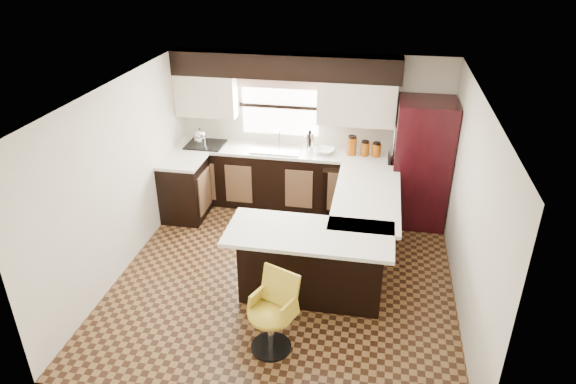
% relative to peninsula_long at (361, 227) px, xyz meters
% --- Properties ---
extents(floor, '(4.40, 4.40, 0.00)m').
position_rel_peninsula_long_xyz_m(floor, '(-0.90, -0.62, -0.45)').
color(floor, '#49301A').
rests_on(floor, ground).
extents(ceiling, '(4.40, 4.40, 0.00)m').
position_rel_peninsula_long_xyz_m(ceiling, '(-0.90, -0.62, 1.95)').
color(ceiling, silver).
rests_on(ceiling, wall_back).
extents(wall_back, '(4.40, 0.00, 4.40)m').
position_rel_peninsula_long_xyz_m(wall_back, '(-0.90, 1.58, 0.75)').
color(wall_back, beige).
rests_on(wall_back, floor).
extents(wall_front, '(4.40, 0.00, 4.40)m').
position_rel_peninsula_long_xyz_m(wall_front, '(-0.90, -2.83, 0.75)').
color(wall_front, beige).
rests_on(wall_front, floor).
extents(wall_left, '(0.00, 4.40, 4.40)m').
position_rel_peninsula_long_xyz_m(wall_left, '(-3.00, -0.62, 0.75)').
color(wall_left, beige).
rests_on(wall_left, floor).
extents(wall_right, '(0.00, 4.40, 4.40)m').
position_rel_peninsula_long_xyz_m(wall_right, '(1.20, -0.62, 0.75)').
color(wall_right, beige).
rests_on(wall_right, floor).
extents(base_cab_back, '(3.30, 0.60, 0.90)m').
position_rel_peninsula_long_xyz_m(base_cab_back, '(-1.35, 1.28, 0.00)').
color(base_cab_back, black).
rests_on(base_cab_back, floor).
extents(base_cab_left, '(0.60, 0.70, 0.90)m').
position_rel_peninsula_long_xyz_m(base_cab_left, '(-2.70, 0.62, 0.00)').
color(base_cab_left, black).
rests_on(base_cab_left, floor).
extents(counter_back, '(3.30, 0.60, 0.04)m').
position_rel_peninsula_long_xyz_m(counter_back, '(-1.35, 1.28, 0.47)').
color(counter_back, silver).
rests_on(counter_back, base_cab_back).
extents(counter_left, '(0.60, 0.70, 0.04)m').
position_rel_peninsula_long_xyz_m(counter_left, '(-2.70, 0.62, 0.47)').
color(counter_left, silver).
rests_on(counter_left, base_cab_left).
extents(soffit, '(3.40, 0.35, 0.36)m').
position_rel_peninsula_long_xyz_m(soffit, '(-1.30, 1.40, 1.77)').
color(soffit, black).
rests_on(soffit, wall_back).
extents(upper_cab_left, '(0.94, 0.35, 0.64)m').
position_rel_peninsula_long_xyz_m(upper_cab_left, '(-2.52, 1.40, 1.27)').
color(upper_cab_left, beige).
rests_on(upper_cab_left, wall_back).
extents(upper_cab_right, '(1.14, 0.35, 0.64)m').
position_rel_peninsula_long_xyz_m(upper_cab_right, '(-0.22, 1.40, 1.27)').
color(upper_cab_right, beige).
rests_on(upper_cab_right, wall_back).
extents(window_pane, '(1.20, 0.02, 0.90)m').
position_rel_peninsula_long_xyz_m(window_pane, '(-1.40, 1.56, 1.10)').
color(window_pane, white).
rests_on(window_pane, wall_back).
extents(valance, '(1.30, 0.06, 0.18)m').
position_rel_peninsula_long_xyz_m(valance, '(-1.40, 1.52, 1.49)').
color(valance, '#D19B93').
rests_on(valance, wall_back).
extents(sink, '(0.75, 0.45, 0.03)m').
position_rel_peninsula_long_xyz_m(sink, '(-1.40, 1.25, 0.51)').
color(sink, '#B2B2B7').
rests_on(sink, counter_back).
extents(dishwasher, '(0.58, 0.03, 0.78)m').
position_rel_peninsula_long_xyz_m(dishwasher, '(-0.35, 0.99, -0.02)').
color(dishwasher, black).
rests_on(dishwasher, floor).
extents(cooktop, '(0.58, 0.50, 0.02)m').
position_rel_peninsula_long_xyz_m(cooktop, '(-2.55, 1.25, 0.51)').
color(cooktop, black).
rests_on(cooktop, counter_back).
extents(peninsula_long, '(0.60, 1.95, 0.90)m').
position_rel_peninsula_long_xyz_m(peninsula_long, '(0.00, 0.00, 0.00)').
color(peninsula_long, black).
rests_on(peninsula_long, floor).
extents(peninsula_return, '(1.65, 0.60, 0.90)m').
position_rel_peninsula_long_xyz_m(peninsula_return, '(-0.53, -0.97, 0.00)').
color(peninsula_return, black).
rests_on(peninsula_return, floor).
extents(counter_pen_long, '(0.84, 1.95, 0.04)m').
position_rel_peninsula_long_xyz_m(counter_pen_long, '(0.05, 0.00, 0.47)').
color(counter_pen_long, silver).
rests_on(counter_pen_long, peninsula_long).
extents(counter_pen_return, '(1.89, 0.84, 0.04)m').
position_rel_peninsula_long_xyz_m(counter_pen_return, '(-0.55, -1.06, 0.47)').
color(counter_pen_return, silver).
rests_on(counter_pen_return, peninsula_return).
extents(refrigerator, '(0.81, 0.77, 1.88)m').
position_rel_peninsula_long_xyz_m(refrigerator, '(0.78, 1.16, 0.49)').
color(refrigerator, black).
rests_on(refrigerator, floor).
extents(bar_chair, '(0.62, 0.62, 0.89)m').
position_rel_peninsula_long_xyz_m(bar_chair, '(-0.81, -1.94, -0.01)').
color(bar_chair, gold).
rests_on(bar_chair, floor).
extents(kettle, '(0.19, 0.19, 0.25)m').
position_rel_peninsula_long_xyz_m(kettle, '(-2.63, 1.26, 0.65)').
color(kettle, silver).
rests_on(kettle, cooktop).
extents(percolator, '(0.13, 0.13, 0.31)m').
position_rel_peninsula_long_xyz_m(percolator, '(-0.89, 1.28, 0.65)').
color(percolator, silver).
rests_on(percolator, counter_back).
extents(mixing_bowl, '(0.34, 0.34, 0.07)m').
position_rel_peninsula_long_xyz_m(mixing_bowl, '(-0.65, 1.28, 0.53)').
color(mixing_bowl, white).
rests_on(mixing_bowl, counter_back).
extents(canister_large, '(0.14, 0.14, 0.27)m').
position_rel_peninsula_long_xyz_m(canister_large, '(-0.25, 1.30, 0.63)').
color(canister_large, '#95450A').
rests_on(canister_large, counter_back).
extents(canister_med, '(0.13, 0.13, 0.20)m').
position_rel_peninsula_long_xyz_m(canister_med, '(-0.05, 1.30, 0.60)').
color(canister_med, '#95450A').
rests_on(canister_med, counter_back).
extents(canister_small, '(0.14, 0.14, 0.19)m').
position_rel_peninsula_long_xyz_m(canister_small, '(0.11, 1.30, 0.59)').
color(canister_small, '#95450A').
rests_on(canister_small, counter_back).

